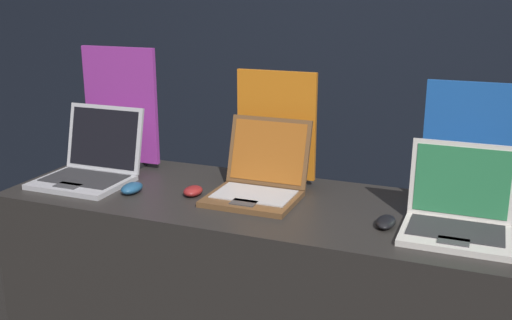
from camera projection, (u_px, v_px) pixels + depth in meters
The scene contains 11 objects.
wall_back at pixel (359, 36), 3.61m from camera, with size 8.00×0.05×2.80m.
display_counter at pixel (252, 311), 2.34m from camera, with size 1.85×0.65×0.93m.
laptop_front at pixel (91, 164), 2.40m from camera, with size 0.35×0.34×0.28m.
mouse_front at pixel (132, 188), 2.26m from camera, with size 0.07×0.11×0.04m.
promo_stand_front at pixel (121, 110), 2.56m from camera, with size 0.35×0.07×0.51m.
laptop_middle at pixel (259, 180), 2.22m from camera, with size 0.32×0.35×0.27m.
mouse_middle at pixel (193, 191), 2.24m from camera, with size 0.07×0.09×0.04m.
promo_stand_middle at pixel (276, 130), 2.35m from camera, with size 0.32×0.07×0.44m.
laptop_back at pixel (458, 214), 1.88m from camera, with size 0.33×0.28×0.27m.
mouse_back at pixel (386, 222), 1.95m from camera, with size 0.06×0.12×0.03m.
promo_stand_back at pixel (467, 147), 2.10m from camera, with size 0.30×0.07×0.44m.
Camera 1 is at (0.78, -1.60, 1.67)m, focal length 42.00 mm.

